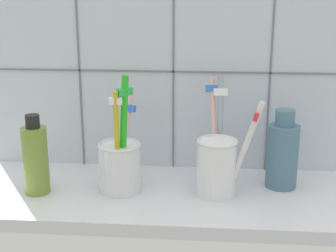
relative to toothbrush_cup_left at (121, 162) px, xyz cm
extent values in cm
cube|color=silver|center=(7.36, -0.22, -5.62)|extent=(64.00, 22.00, 2.00)
cube|color=silver|center=(7.36, 11.78, 15.88)|extent=(64.00, 2.00, 45.00)
cube|color=slate|center=(-8.64, 10.68, 15.88)|extent=(0.30, 0.20, 45.00)
cube|color=slate|center=(7.36, 10.68, 15.88)|extent=(0.30, 0.20, 45.00)
cube|color=slate|center=(23.36, 10.68, 15.88)|extent=(0.30, 0.20, 45.00)
cube|color=slate|center=(7.36, 10.68, 12.35)|extent=(64.00, 0.20, 0.30)
cylinder|color=white|center=(-0.05, -0.06, -0.88)|extent=(6.48, 6.48, 7.48)
torus|color=silver|center=(-0.05, -0.06, 2.86)|extent=(6.65, 6.65, 0.50)
cylinder|color=gold|center=(-0.06, -1.96, 3.77)|extent=(1.13, 2.75, 16.09)
cube|color=white|center=(0.04, -2.70, 10.35)|extent=(1.99, 1.09, 1.02)
cylinder|color=beige|center=(0.01, 4.49, 2.41)|extent=(2.43, 5.66, 13.59)
cube|color=blue|center=(0.42, 5.97, 7.08)|extent=(2.57, 1.68, 1.31)
cylinder|color=green|center=(0.78, -1.21, 4.88)|extent=(2.69, 2.63, 18.31)
cube|color=green|center=(1.21, -1.62, 11.48)|extent=(2.38, 2.43, 1.18)
cylinder|color=white|center=(14.78, -0.06, -0.39)|extent=(6.05, 6.05, 8.47)
torus|color=silver|center=(14.78, -0.06, 3.85)|extent=(6.25, 6.25, 0.50)
cylinder|color=#929FB3|center=(15.24, 4.10, 4.16)|extent=(1.16, 5.14, 17.00)
cube|color=white|center=(15.19, 5.50, 10.13)|extent=(2.26, 1.16, 1.32)
cylinder|color=#E2A8A8|center=(14.27, 3.80, 4.01)|extent=(1.95, 7.08, 16.74)
cube|color=blue|center=(13.87, 6.16, 10.54)|extent=(2.17, 1.33, 1.17)
cylinder|color=silver|center=(18.69, -1.46, 3.09)|extent=(5.41, 1.69, 14.87)
cube|color=#E5333F|center=(20.19, -1.70, 8.33)|extent=(1.31, 2.16, 1.32)
cylinder|color=slate|center=(25.08, 3.58, 0.41)|extent=(4.90, 4.90, 10.07)
cylinder|color=slate|center=(25.08, 3.58, 6.70)|extent=(3.01, 3.01, 2.50)
cylinder|color=olive|center=(-12.71, -1.96, 0.59)|extent=(3.85, 3.85, 10.44)
cylinder|color=black|center=(-12.71, -1.96, 6.81)|extent=(2.12, 2.12, 2.00)
camera|label=1|loc=(13.16, -69.12, 26.39)|focal=51.73mm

